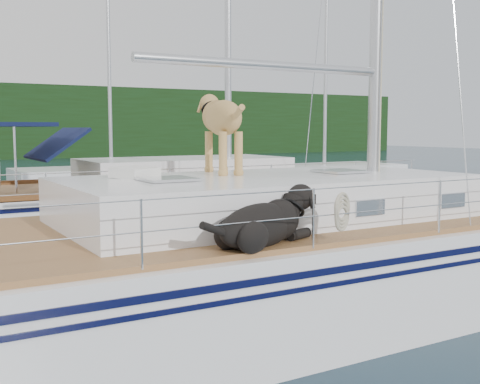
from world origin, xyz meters
TOP-DOWN VIEW (x-y plane):
  - ground at (0.00, 0.00)m, footprint 120.00×120.00m
  - main_sailboat at (0.09, 0.00)m, footprint 12.00×3.89m
  - neighbor_sailboat at (1.59, 6.55)m, footprint 11.00×3.50m
  - bg_boat_center at (4.00, 16.00)m, footprint 7.20×3.00m
  - bg_boat_east at (12.00, 13.00)m, footprint 6.40×3.00m

SIDE VIEW (x-z plane):
  - ground at x=0.00m, z-range 0.00..0.00m
  - bg_boat_center at x=4.00m, z-range -5.37..6.28m
  - bg_boat_east at x=12.00m, z-range -5.37..6.28m
  - neighbor_sailboat at x=1.59m, z-range -6.02..7.28m
  - main_sailboat at x=0.09m, z-range -6.32..7.69m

